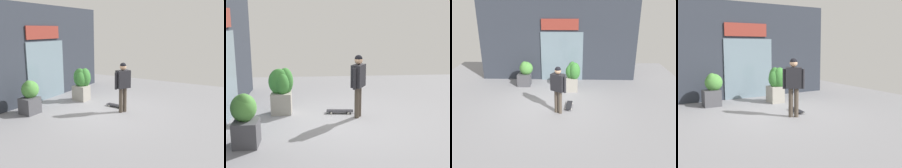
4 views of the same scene
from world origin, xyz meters
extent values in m
plane|color=gray|center=(0.00, 0.00, 0.00)|extent=(12.00, 12.00, 0.00)
cube|color=slate|center=(0.19, 2.93, 1.16)|extent=(1.98, 0.06, 2.33)
cylinder|color=#4C4238|center=(0.12, -0.50, 0.43)|extent=(0.13, 0.13, 0.85)
cylinder|color=#4C4238|center=(0.26, -0.58, 0.43)|extent=(0.13, 0.13, 0.85)
cube|color=#232328|center=(0.19, -0.54, 1.15)|extent=(0.52, 0.45, 0.60)
cylinder|color=#232328|center=(-0.05, -0.40, 1.12)|extent=(0.09, 0.09, 0.57)
cylinder|color=#232328|center=(0.43, -0.67, 1.12)|extent=(0.09, 0.09, 0.57)
sphere|color=tan|center=(0.19, -0.54, 1.57)|extent=(0.22, 0.22, 0.22)
sphere|color=black|center=(0.19, -0.54, 1.61)|extent=(0.21, 0.21, 0.21)
cube|color=black|center=(0.57, -0.07, 0.07)|extent=(0.27, 0.77, 0.02)
cylinder|color=silver|center=(0.48, 0.18, 0.03)|extent=(0.03, 0.06, 0.05)
cylinder|color=silver|center=(0.70, 0.16, 0.03)|extent=(0.03, 0.06, 0.05)
cylinder|color=silver|center=(0.43, -0.30, 0.03)|extent=(0.03, 0.06, 0.05)
cylinder|color=silver|center=(0.66, -0.32, 0.03)|extent=(0.03, 0.06, 0.05)
cube|color=#47474C|center=(-1.51, 2.11, 0.28)|extent=(0.57, 0.51, 0.55)
ellipsoid|color=#4C8C3D|center=(-1.47, 2.13, 0.82)|extent=(0.41, 0.42, 0.63)
ellipsoid|color=#4C8C3D|center=(-1.41, 2.16, 0.81)|extent=(0.60, 0.54, 0.60)
cube|color=gray|center=(0.67, 1.58, 0.30)|extent=(0.50, 0.56, 0.60)
ellipsoid|color=#387A33|center=(0.79, 1.46, 0.92)|extent=(0.46, 0.43, 0.75)
ellipsoid|color=#387A33|center=(0.67, 1.53, 0.87)|extent=(0.53, 0.41, 0.64)
ellipsoid|color=#387A33|center=(0.69, 1.62, 0.91)|extent=(0.40, 0.59, 0.74)
camera|label=1|loc=(-7.20, -4.31, 2.80)|focal=40.34mm
camera|label=2|loc=(-7.81, 0.66, 2.73)|focal=49.35mm
camera|label=3|loc=(0.62, -8.15, 4.02)|focal=38.23mm
camera|label=4|loc=(-3.79, -7.19, 2.06)|focal=43.71mm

